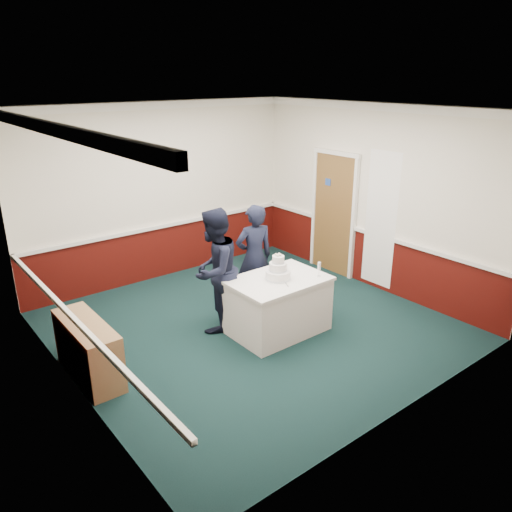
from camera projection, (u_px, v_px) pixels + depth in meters
ground at (252, 326)px, 7.16m from camera, size 5.00×5.00×0.00m
room_shell at (229, 183)px, 6.97m from camera, size 5.00×5.00×3.00m
sideboard at (88, 350)px, 5.87m from camera, size 0.41×1.20×0.70m
cake_table at (277, 305)px, 6.89m from camera, size 1.32×0.92×0.79m
wedding_cake at (278, 271)px, 6.72m from camera, size 0.35×0.35×0.36m
cake_knife at (286, 284)px, 6.59m from camera, size 0.11×0.21×0.00m
champagne_flute at (319, 267)px, 6.80m from camera, size 0.05×0.05×0.21m
person_man at (214, 271)px, 6.82m from camera, size 1.06×0.98×1.74m
person_woman at (254, 257)px, 7.48m from camera, size 0.67×0.52×1.63m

